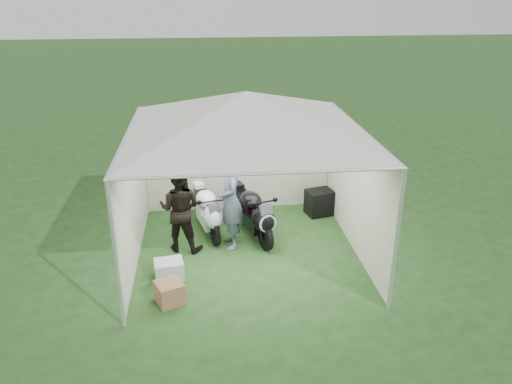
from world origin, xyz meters
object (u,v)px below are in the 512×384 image
(canopy_tent, at_px, (246,116))
(crate_0, at_px, (169,269))
(person_blue_jacket, at_px, (231,200))
(equipment_box, at_px, (319,202))
(person_dark_jacket, at_px, (180,209))
(crate_1, at_px, (170,293))
(paddock_stand, at_px, (238,213))
(motorcycle_white, at_px, (208,211))
(motorcycle_black, at_px, (254,213))

(canopy_tent, height_order, crate_0, canopy_tent)
(person_blue_jacket, distance_m, crate_0, 1.70)
(equipment_box, bearing_deg, person_blue_jacket, -148.52)
(canopy_tent, bearing_deg, person_dark_jacket, 170.15)
(person_blue_jacket, height_order, crate_1, person_blue_jacket)
(canopy_tent, relative_size, paddock_stand, 15.54)
(paddock_stand, bearing_deg, person_blue_jacket, -100.21)
(canopy_tent, height_order, paddock_stand, canopy_tent)
(motorcycle_white, bearing_deg, paddock_stand, 28.56)
(person_dark_jacket, xyz_separation_m, person_blue_jacket, (0.93, 0.01, 0.13))
(paddock_stand, relative_size, person_blue_jacket, 0.19)
(paddock_stand, distance_m, crate_0, 2.52)
(motorcycle_white, relative_size, motorcycle_black, 0.96)
(crate_1, bearing_deg, crate_0, 93.63)
(canopy_tent, xyz_separation_m, crate_1, (-1.36, -1.51, -2.40))
(person_blue_jacket, bearing_deg, canopy_tent, 48.53)
(person_blue_jacket, bearing_deg, equipment_box, 117.72)
(person_blue_jacket, xyz_separation_m, equipment_box, (1.98, 1.21, -0.67))
(person_blue_jacket, xyz_separation_m, crate_0, (-1.12, -1.00, -0.79))
(paddock_stand, relative_size, crate_0, 0.77)
(motorcycle_white, distance_m, crate_1, 2.42)
(crate_1, bearing_deg, equipment_box, 43.85)
(paddock_stand, bearing_deg, crate_1, -114.16)
(crate_0, xyz_separation_m, crate_1, (0.05, -0.72, 0.02))
(crate_0, bearing_deg, person_dark_jacket, 79.04)
(person_dark_jacket, height_order, crate_0, person_dark_jacket)
(person_dark_jacket, xyz_separation_m, equipment_box, (2.91, 1.22, -0.55))
(person_blue_jacket, bearing_deg, motorcycle_black, 121.24)
(paddock_stand, xyz_separation_m, crate_1, (-1.28, -2.86, 0.04))
(person_blue_jacket, distance_m, equipment_box, 2.42)
(motorcycle_black, xyz_separation_m, person_dark_jacket, (-1.39, -0.33, 0.31))
(motorcycle_white, xyz_separation_m, crate_0, (-0.70, -1.59, -0.33))
(person_blue_jacket, height_order, crate_0, person_blue_jacket)
(paddock_stand, xyz_separation_m, person_blue_jacket, (-0.20, -1.14, 0.81))
(person_blue_jacket, xyz_separation_m, crate_1, (-1.08, -1.73, -0.77))
(motorcycle_white, xyz_separation_m, equipment_box, (2.40, 0.63, -0.21))
(crate_0, bearing_deg, equipment_box, 35.49)
(canopy_tent, bearing_deg, motorcycle_black, 71.56)
(person_blue_jacket, bearing_deg, paddock_stand, 166.03)
(crate_0, bearing_deg, canopy_tent, 29.24)
(person_dark_jacket, bearing_deg, motorcycle_black, -149.42)
(motorcycle_white, bearing_deg, person_dark_jacket, -143.56)
(motorcycle_black, relative_size, equipment_box, 3.34)
(crate_0, distance_m, crate_1, 0.73)
(paddock_stand, height_order, equipment_box, equipment_box)
(equipment_box, distance_m, crate_0, 3.81)
(motorcycle_black, xyz_separation_m, person_blue_jacket, (-0.46, -0.32, 0.43))
(paddock_stand, xyz_separation_m, crate_0, (-1.33, -2.14, 0.02))
(canopy_tent, xyz_separation_m, motorcycle_black, (0.18, 0.54, -2.06))
(canopy_tent, distance_m, person_blue_jacket, 1.67)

